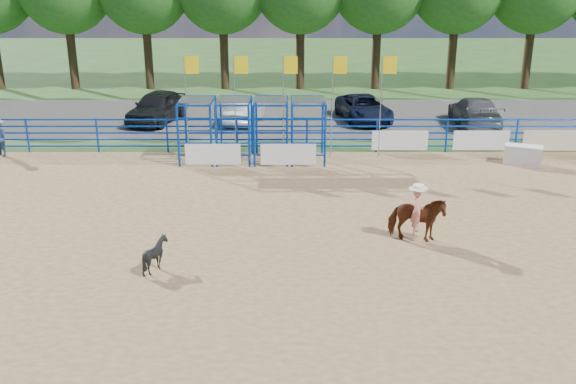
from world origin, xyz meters
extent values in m
plane|color=#305321|center=(0.00, 0.00, 0.00)|extent=(120.00, 120.00, 0.00)
cube|color=#9B784D|center=(0.00, 0.00, 0.01)|extent=(30.00, 20.00, 0.02)
cube|color=slate|center=(0.00, 17.00, 0.01)|extent=(40.00, 10.00, 0.01)
cube|color=silver|center=(8.69, 8.18, 0.41)|extent=(1.60, 1.18, 0.77)
imported|color=brown|center=(2.87, 0.35, 0.71)|extent=(1.74, 1.07, 1.37)
imported|color=red|center=(2.87, 0.35, 1.64)|extent=(0.43, 0.56, 1.38)
cylinder|color=white|center=(2.87, 0.35, 2.36)|extent=(0.54, 0.54, 0.12)
imported|color=black|center=(-4.27, -1.56, 0.47)|extent=(1.01, 0.96, 0.89)
imported|color=black|center=(-7.57, 15.94, 0.81)|extent=(2.90, 5.01, 1.60)
imported|color=#9B9EA3|center=(-3.04, 15.56, 0.62)|extent=(1.98, 3.90, 1.23)
imported|color=#151A34|center=(3.14, 16.19, 0.67)|extent=(2.92, 5.04, 1.32)
imported|color=#57575A|center=(8.62, 15.05, 0.74)|extent=(2.42, 5.15, 1.45)
cube|color=white|center=(-3.80, 7.77, 0.55)|extent=(2.20, 0.04, 0.85)
cube|color=white|center=(-0.80, 7.77, 0.55)|extent=(2.20, 0.04, 0.85)
cube|color=white|center=(4.00, 9.96, 0.55)|extent=(2.40, 0.04, 0.85)
cube|color=white|center=(7.50, 9.96, 0.55)|extent=(2.40, 0.04, 0.85)
cube|color=beige|center=(10.50, 9.96, 0.55)|extent=(2.40, 0.04, 0.90)
cylinder|color=#3F2B19|center=(-15.00, 26.00, 2.40)|extent=(0.56, 0.56, 4.80)
cylinder|color=#3F2B19|center=(-10.00, 26.00, 2.40)|extent=(0.56, 0.56, 4.80)
cylinder|color=#3F2B19|center=(-5.00, 26.00, 2.40)|extent=(0.56, 0.56, 4.80)
cylinder|color=#3F2B19|center=(0.00, 26.00, 2.40)|extent=(0.56, 0.56, 4.80)
cylinder|color=#3F2B19|center=(5.00, 26.00, 2.40)|extent=(0.56, 0.56, 4.80)
cylinder|color=#3F2B19|center=(10.00, 26.00, 2.40)|extent=(0.56, 0.56, 4.80)
cylinder|color=#3F2B19|center=(15.00, 26.00, 2.40)|extent=(0.56, 0.56, 4.80)
camera|label=1|loc=(-0.83, -16.78, 7.44)|focal=40.00mm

